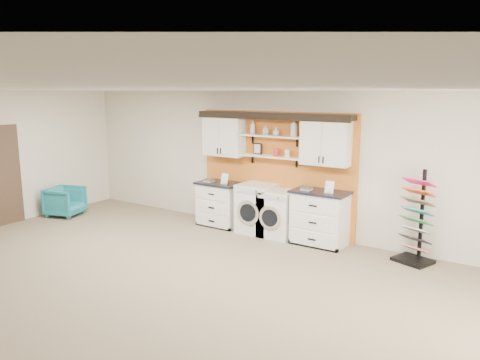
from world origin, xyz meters
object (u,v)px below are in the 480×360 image
Objects in this scene: washer at (257,208)px; armchair at (65,201)px; base_cabinet_right at (320,218)px; sample_rack at (415,233)px; dryer at (279,213)px; base_cabinet_left at (220,204)px.

armchair is (-4.28, -1.34, -0.16)m from washer.
base_cabinet_right is at bearing -94.88° from armchair.
sample_rack is 2.13× the size of armchair.
washer reaches higher than dryer.
base_cabinet_right is at bearing 0.22° from dryer.
dryer is 0.59× the size of sample_rack.
sample_rack is at bearing -97.66° from armchair.
base_cabinet_left is 0.91m from washer.
sample_rack is (3.95, 0.03, 0.04)m from base_cabinet_left.
base_cabinet_left is 1.03× the size of dryer.
base_cabinet_right is 1.69m from sample_rack.
washer is 1.07× the size of dryer.
washer reaches higher than armchair.
washer is at bearing -90.92° from armchair.
dryer is (-0.86, -0.00, -0.04)m from base_cabinet_right.
dryer is at bearing -179.78° from base_cabinet_right.
dryer is at bearing -159.88° from sample_rack.
armchair is at bearing -166.56° from base_cabinet_right.
base_cabinet_left is 0.61× the size of sample_rack.
base_cabinet_right is at bearing 0.14° from washer.
armchair is (-5.63, -1.35, -0.17)m from base_cabinet_right.
base_cabinet_right is 5.79m from armchair.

